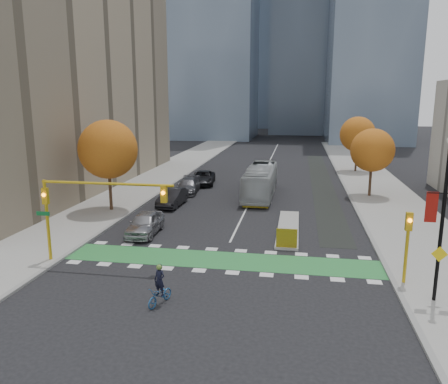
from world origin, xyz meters
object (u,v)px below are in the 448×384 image
(traffic_signal_west, at_px, (85,200))
(parked_car_c, at_px, (188,186))
(tree_west, at_px, (108,149))
(cyclist, at_px, (160,291))
(bus, at_px, (260,181))
(tree_east_near, at_px, (372,150))
(banner_lamppost, at_px, (443,213))
(traffic_signal_east, at_px, (408,237))
(parked_car_b, at_px, (172,197))
(tree_east_far, at_px, (358,134))
(hazard_board, at_px, (287,238))
(parked_car_a, at_px, (145,223))
(parked_car_d, at_px, (203,178))

(traffic_signal_west, relative_size, parked_car_c, 1.60)
(tree_west, bearing_deg, cyclist, -59.31)
(cyclist, distance_m, bus, 25.54)
(tree_east_near, height_order, banner_lamppost, banner_lamppost)
(traffic_signal_east, relative_size, bus, 0.35)
(parked_car_b, bearing_deg, traffic_signal_east, -39.10)
(tree_east_far, relative_size, parked_car_b, 1.52)
(tree_east_far, height_order, bus, tree_east_far)
(tree_east_far, xyz_separation_m, bus, (-11.70, -17.60, -3.62))
(traffic_signal_east, bearing_deg, hazard_board, 144.08)
(cyclist, relative_size, parked_car_a, 0.42)
(bus, distance_m, parked_car_b, 9.69)
(cyclist, xyz_separation_m, parked_car_c, (-5.14, 25.77, 0.08))
(banner_lamppost, relative_size, parked_car_c, 1.55)
(traffic_signal_east, relative_size, parked_car_d, 0.72)
(traffic_signal_east, xyz_separation_m, bus, (-9.70, 20.91, -1.11))
(traffic_signal_west, bearing_deg, parked_car_d, 86.89)
(tree_west, xyz_separation_m, tree_east_near, (24.00, 10.00, -0.75))
(bus, relative_size, parked_car_c, 2.19)
(banner_lamppost, xyz_separation_m, parked_car_d, (-18.00, 28.29, -3.82))
(traffic_signal_east, height_order, parked_car_d, traffic_signal_east)
(banner_lamppost, bearing_deg, cyclist, -169.53)
(hazard_board, xyz_separation_m, parked_car_a, (-10.57, 1.67, 0.05))
(traffic_signal_west, bearing_deg, cyclist, -36.66)
(tree_west, bearing_deg, traffic_signal_west, -71.98)
(cyclist, distance_m, parked_car_d, 31.11)
(traffic_signal_west, relative_size, banner_lamppost, 1.03)
(hazard_board, xyz_separation_m, parked_car_c, (-11.06, 16.58, -0.03))
(parked_car_c, bearing_deg, parked_car_b, -94.78)
(banner_lamppost, distance_m, parked_car_d, 33.75)
(parked_car_b, distance_m, parked_car_d, 11.03)
(traffic_signal_east, distance_m, parked_car_c, 27.67)
(tree_east_near, relative_size, parked_car_c, 1.33)
(tree_east_near, relative_size, parked_car_d, 1.25)
(traffic_signal_west, bearing_deg, banner_lamppost, -5.86)
(tree_east_far, xyz_separation_m, parked_car_b, (-19.55, -23.23, -4.41))
(tree_east_far, distance_m, traffic_signal_east, 38.64)
(tree_east_far, xyz_separation_m, parked_car_a, (-19.07, -32.13, -4.39))
(hazard_board, relative_size, traffic_signal_east, 0.34)
(bus, height_order, parked_car_a, bus)
(tree_west, bearing_deg, parked_car_b, 29.22)
(tree_east_near, xyz_separation_m, traffic_signal_west, (-19.93, -22.51, -0.83))
(tree_east_near, bearing_deg, parked_car_c, -176.35)
(tree_west, height_order, bus, tree_west)
(traffic_signal_west, height_order, bus, traffic_signal_west)
(parked_car_b, height_order, parked_car_d, parked_car_b)
(cyclist, bearing_deg, parked_car_a, 132.48)
(traffic_signal_west, relative_size, traffic_signal_east, 2.08)
(bus, relative_size, parked_car_d, 2.05)
(tree_east_far, relative_size, traffic_signal_east, 1.87)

